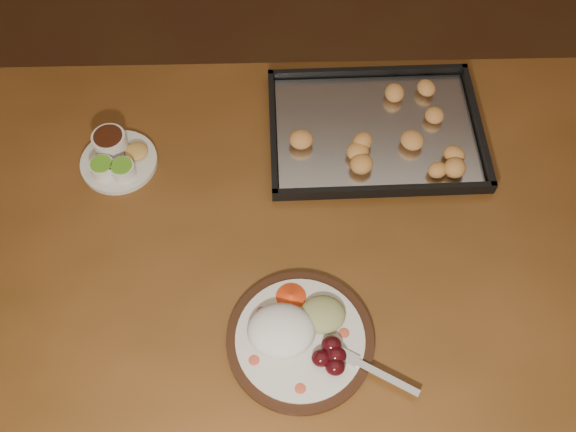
{
  "coord_description": "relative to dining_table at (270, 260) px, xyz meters",
  "views": [
    {
      "loc": [
        -0.13,
        -0.87,
        1.81
      ],
      "look_at": [
        -0.15,
        -0.25,
        0.77
      ],
      "focal_mm": 40.0,
      "sensor_mm": 36.0,
      "label": 1
    }
  ],
  "objects": [
    {
      "name": "dinner_plate",
      "position": [
        0.06,
        -0.2,
        0.12
      ],
      "size": [
        0.33,
        0.25,
        0.06
      ],
      "rotation": [
        0.0,
        0.0,
        -0.37
      ],
      "color": "black",
      "rests_on": "dining_table"
    },
    {
      "name": "condiment_saucer",
      "position": [
        -0.31,
        0.16,
        0.12
      ],
      "size": [
        0.15,
        0.15,
        0.05
      ],
      "rotation": [
        0.0,
        0.0,
        0.24
      ],
      "color": "silver",
      "rests_on": "dining_table"
    },
    {
      "name": "dining_table",
      "position": [
        0.0,
        0.0,
        0.0
      ],
      "size": [
        1.55,
        0.98,
        0.75
      ],
      "rotation": [
        0.0,
        0.0,
        0.05
      ],
      "color": "brown",
      "rests_on": "ground"
    },
    {
      "name": "baking_tray",
      "position": [
        0.21,
        0.26,
        0.11
      ],
      "size": [
        0.46,
        0.35,
        0.05
      ],
      "rotation": [
        0.0,
        0.0,
        0.07
      ],
      "color": "black",
      "rests_on": "dining_table"
    },
    {
      "name": "ground",
      "position": [
        0.18,
        0.28,
        -0.65
      ],
      "size": [
        4.0,
        4.0,
        0.0
      ],
      "primitive_type": "plane",
      "color": "#513A1C",
      "rests_on": "ground"
    }
  ]
}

